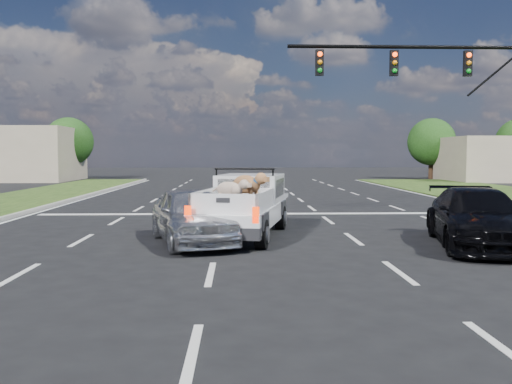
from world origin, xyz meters
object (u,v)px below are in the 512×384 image
traffic_signal (462,87)px  black_coupe (477,218)px  pickup_truck (245,204)px  silver_sedan (192,215)px

traffic_signal → black_coupe: traffic_signal is taller
pickup_truck → silver_sedan: pickup_truck is taller
pickup_truck → black_coupe: size_ratio=1.08×
pickup_truck → silver_sedan: 1.77m
traffic_signal → pickup_truck: size_ratio=1.78×
traffic_signal → silver_sedan: size_ratio=2.21×
traffic_signal → silver_sedan: (-9.57, -7.03, -4.02)m
silver_sedan → black_coupe: (6.83, -0.66, -0.01)m
pickup_truck → black_coupe: pickup_truck is taller
traffic_signal → black_coupe: 9.11m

